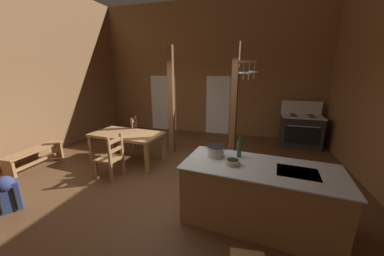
{
  "coord_description": "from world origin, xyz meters",
  "views": [
    {
      "loc": [
        1.55,
        -3.59,
        2.18
      ],
      "look_at": [
        0.38,
        0.46,
        1.05
      ],
      "focal_mm": 19.6,
      "sensor_mm": 36.0,
      "label": 1
    }
  ],
  "objects_px": {
    "kitchen_island": "(258,195)",
    "mixing_bowl_on_counter": "(233,162)",
    "ladderback_chair_near_window": "(111,158)",
    "ladderback_chair_by_post": "(139,134)",
    "backpack": "(7,193)",
    "bench_along_left_wall": "(35,155)",
    "stove_range": "(300,130)",
    "dining_table": "(127,137)",
    "stockpot_on_counter": "(215,151)",
    "bottle_tall_on_counter": "(239,149)"
  },
  "relations": [
    {
      "from": "kitchen_island",
      "to": "backpack",
      "type": "height_order",
      "value": "kitchen_island"
    },
    {
      "from": "mixing_bowl_on_counter",
      "to": "stove_range",
      "type": "bearing_deg",
      "value": 67.03
    },
    {
      "from": "bottle_tall_on_counter",
      "to": "ladderback_chair_by_post",
      "type": "bearing_deg",
      "value": 145.15
    },
    {
      "from": "dining_table",
      "to": "ladderback_chair_by_post",
      "type": "bearing_deg",
      "value": 102.01
    },
    {
      "from": "backpack",
      "to": "kitchen_island",
      "type": "bearing_deg",
      "value": 12.03
    },
    {
      "from": "backpack",
      "to": "mixing_bowl_on_counter",
      "type": "height_order",
      "value": "mixing_bowl_on_counter"
    },
    {
      "from": "ladderback_chair_by_post",
      "to": "bottle_tall_on_counter",
      "type": "relative_size",
      "value": 2.79
    },
    {
      "from": "ladderback_chair_by_post",
      "to": "stockpot_on_counter",
      "type": "height_order",
      "value": "stockpot_on_counter"
    },
    {
      "from": "backpack",
      "to": "bench_along_left_wall",
      "type": "bearing_deg",
      "value": 130.37
    },
    {
      "from": "stockpot_on_counter",
      "to": "mixing_bowl_on_counter",
      "type": "distance_m",
      "value": 0.38
    },
    {
      "from": "kitchen_island",
      "to": "dining_table",
      "type": "bearing_deg",
      "value": 155.18
    },
    {
      "from": "kitchen_island",
      "to": "backpack",
      "type": "xyz_separation_m",
      "value": [
        -3.85,
        -0.82,
        -0.14
      ]
    },
    {
      "from": "bench_along_left_wall",
      "to": "stockpot_on_counter",
      "type": "bearing_deg",
      "value": -4.54
    },
    {
      "from": "ladderback_chair_near_window",
      "to": "bench_along_left_wall",
      "type": "xyz_separation_m",
      "value": [
        -2.07,
        -0.05,
        -0.15
      ]
    },
    {
      "from": "kitchen_island",
      "to": "dining_table",
      "type": "relative_size",
      "value": 1.27
    },
    {
      "from": "ladderback_chair_by_post",
      "to": "backpack",
      "type": "xyz_separation_m",
      "value": [
        -0.6,
        -3.13,
        -0.14
      ]
    },
    {
      "from": "backpack",
      "to": "stockpot_on_counter",
      "type": "bearing_deg",
      "value": 17.62
    },
    {
      "from": "stove_range",
      "to": "mixing_bowl_on_counter",
      "type": "relative_size",
      "value": 6.38
    },
    {
      "from": "kitchen_island",
      "to": "ladderback_chair_near_window",
      "type": "relative_size",
      "value": 2.36
    },
    {
      "from": "stove_range",
      "to": "backpack",
      "type": "relative_size",
      "value": 2.21
    },
    {
      "from": "stove_range",
      "to": "stockpot_on_counter",
      "type": "xyz_separation_m",
      "value": [
        -1.96,
        -3.7,
        0.51
      ]
    },
    {
      "from": "ladderback_chair_by_post",
      "to": "mixing_bowl_on_counter",
      "type": "bearing_deg",
      "value": -39.37
    },
    {
      "from": "kitchen_island",
      "to": "backpack",
      "type": "distance_m",
      "value": 3.94
    },
    {
      "from": "kitchen_island",
      "to": "ladderback_chair_by_post",
      "type": "xyz_separation_m",
      "value": [
        -3.25,
        2.31,
        0.0
      ]
    },
    {
      "from": "mixing_bowl_on_counter",
      "to": "ladderback_chair_near_window",
      "type": "bearing_deg",
      "value": 166.1
    },
    {
      "from": "ladderback_chair_by_post",
      "to": "stockpot_on_counter",
      "type": "bearing_deg",
      "value": -39.4
    },
    {
      "from": "ladderback_chair_near_window",
      "to": "mixing_bowl_on_counter",
      "type": "relative_size",
      "value": 4.59
    },
    {
      "from": "ladderback_chair_by_post",
      "to": "mixing_bowl_on_counter",
      "type": "height_order",
      "value": "mixing_bowl_on_counter"
    },
    {
      "from": "bench_along_left_wall",
      "to": "bottle_tall_on_counter",
      "type": "distance_m",
      "value": 4.75
    },
    {
      "from": "ladderback_chair_near_window",
      "to": "bench_along_left_wall",
      "type": "height_order",
      "value": "ladderback_chair_near_window"
    },
    {
      "from": "stove_range",
      "to": "ladderback_chair_by_post",
      "type": "relative_size",
      "value": 1.39
    },
    {
      "from": "ladderback_chair_near_window",
      "to": "ladderback_chair_by_post",
      "type": "relative_size",
      "value": 1.0
    },
    {
      "from": "stove_range",
      "to": "bench_along_left_wall",
      "type": "bearing_deg",
      "value": -151.87
    },
    {
      "from": "bench_along_left_wall",
      "to": "mixing_bowl_on_counter",
      "type": "distance_m",
      "value": 4.69
    },
    {
      "from": "stove_range",
      "to": "bottle_tall_on_counter",
      "type": "relative_size",
      "value": 3.87
    },
    {
      "from": "dining_table",
      "to": "backpack",
      "type": "relative_size",
      "value": 2.97
    },
    {
      "from": "bench_along_left_wall",
      "to": "bottle_tall_on_counter",
      "type": "relative_size",
      "value": 3.94
    },
    {
      "from": "kitchen_island",
      "to": "mixing_bowl_on_counter",
      "type": "bearing_deg",
      "value": -173.07
    },
    {
      "from": "dining_table",
      "to": "backpack",
      "type": "distance_m",
      "value": 2.39
    },
    {
      "from": "kitchen_island",
      "to": "ladderback_chair_by_post",
      "type": "height_order",
      "value": "ladderback_chair_by_post"
    },
    {
      "from": "backpack",
      "to": "stove_range",
      "type": "bearing_deg",
      "value": 42.54
    },
    {
      "from": "dining_table",
      "to": "mixing_bowl_on_counter",
      "type": "xyz_separation_m",
      "value": [
        2.68,
        -1.46,
        0.29
      ]
    },
    {
      "from": "stove_range",
      "to": "kitchen_island",
      "type": "bearing_deg",
      "value": -108.27
    },
    {
      "from": "stove_range",
      "to": "backpack",
      "type": "bearing_deg",
      "value": -137.46
    },
    {
      "from": "stockpot_on_counter",
      "to": "stove_range",
      "type": "bearing_deg",
      "value": 62.13
    },
    {
      "from": "ladderback_chair_by_post",
      "to": "bottle_tall_on_counter",
      "type": "height_order",
      "value": "bottle_tall_on_counter"
    },
    {
      "from": "kitchen_island",
      "to": "ladderback_chair_near_window",
      "type": "bearing_deg",
      "value": 168.74
    },
    {
      "from": "ladderback_chair_near_window",
      "to": "bottle_tall_on_counter",
      "type": "height_order",
      "value": "bottle_tall_on_counter"
    },
    {
      "from": "ladderback_chair_near_window",
      "to": "bottle_tall_on_counter",
      "type": "xyz_separation_m",
      "value": [
        2.61,
        -0.32,
        0.59
      ]
    },
    {
      "from": "ladderback_chair_near_window",
      "to": "stockpot_on_counter",
      "type": "distance_m",
      "value": 2.35
    }
  ]
}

